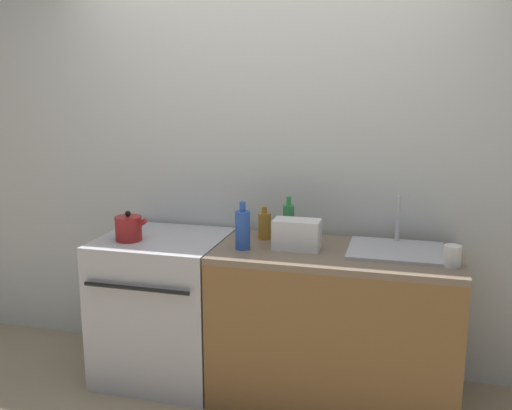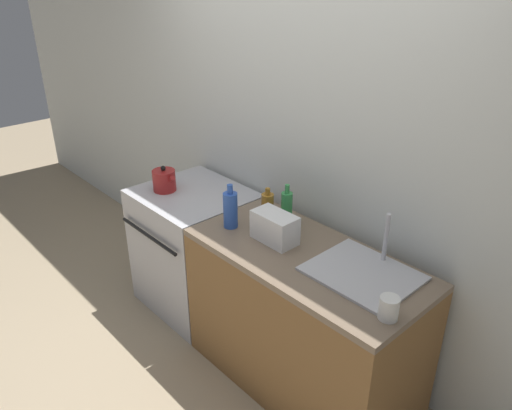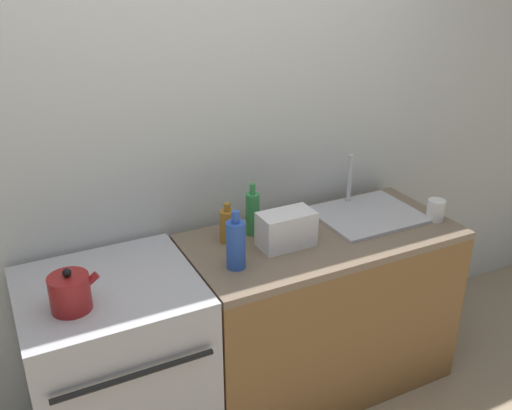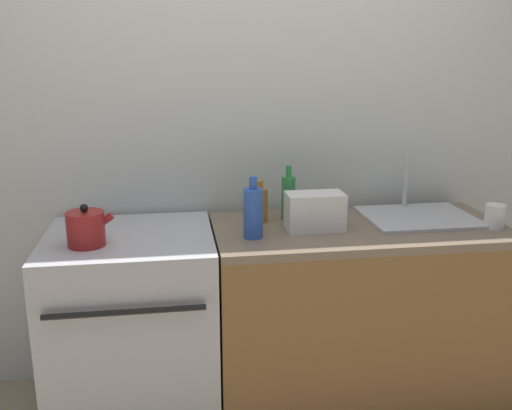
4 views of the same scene
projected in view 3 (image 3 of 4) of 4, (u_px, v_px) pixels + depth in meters
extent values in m
cube|color=silver|center=(197.00, 142.00, 2.73)|extent=(8.00, 0.05, 2.60)
cube|color=#B7B7BC|center=(118.00, 370.00, 2.53)|extent=(0.73, 0.67, 0.88)
cube|color=black|center=(107.00, 287.00, 2.35)|extent=(0.72, 0.66, 0.02)
cylinder|color=black|center=(73.00, 315.00, 2.17)|extent=(0.22, 0.22, 0.01)
cylinder|color=black|center=(156.00, 293.00, 2.30)|extent=(0.22, 0.22, 0.01)
cylinder|color=black|center=(60.00, 279.00, 2.40)|extent=(0.22, 0.22, 0.01)
cylinder|color=black|center=(137.00, 262.00, 2.53)|extent=(0.22, 0.22, 0.01)
cylinder|color=black|center=(136.00, 375.00, 2.13)|extent=(0.62, 0.02, 0.02)
cube|color=brown|center=(319.00, 312.00, 2.96)|extent=(1.34, 0.65, 0.85)
cube|color=#7A6651|center=(323.00, 237.00, 2.78)|extent=(1.34, 0.65, 0.04)
cylinder|color=maroon|center=(70.00, 293.00, 2.16)|extent=(0.16, 0.16, 0.14)
sphere|color=black|center=(67.00, 273.00, 2.13)|extent=(0.03, 0.03, 0.03)
cylinder|color=maroon|center=(89.00, 282.00, 2.18)|extent=(0.09, 0.03, 0.07)
cube|color=white|center=(286.00, 229.00, 2.63)|extent=(0.26, 0.14, 0.17)
cube|color=black|center=(278.00, 216.00, 2.58)|extent=(0.03, 0.10, 0.01)
cube|color=black|center=(295.00, 212.00, 2.61)|extent=(0.03, 0.10, 0.01)
cube|color=#B7B7BC|center=(368.00, 215.00, 2.95)|extent=(0.51, 0.43, 0.01)
cylinder|color=silver|center=(350.00, 180.00, 3.04)|extent=(0.02, 0.02, 0.28)
cylinder|color=#338C47|center=(253.00, 214.00, 2.73)|extent=(0.07, 0.07, 0.21)
cylinder|color=#338C47|center=(253.00, 189.00, 2.68)|extent=(0.03, 0.03, 0.05)
cylinder|color=#9E6B23|center=(227.00, 226.00, 2.67)|extent=(0.08, 0.08, 0.16)
cylinder|color=#9E6B23|center=(227.00, 207.00, 2.63)|extent=(0.03, 0.03, 0.04)
cylinder|color=#2D56B7|center=(236.00, 245.00, 2.44)|extent=(0.08, 0.08, 0.21)
cylinder|color=#2D56B7|center=(235.00, 217.00, 2.38)|extent=(0.03, 0.03, 0.05)
cylinder|color=white|center=(436.00, 210.00, 2.89)|extent=(0.09, 0.09, 0.11)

